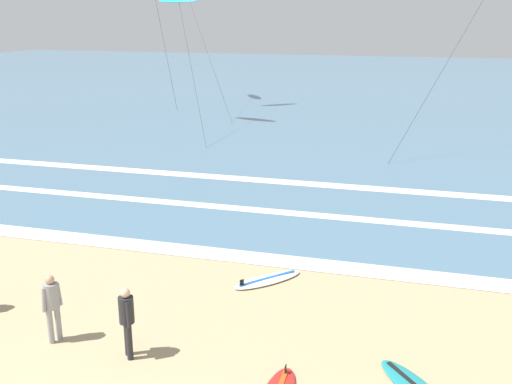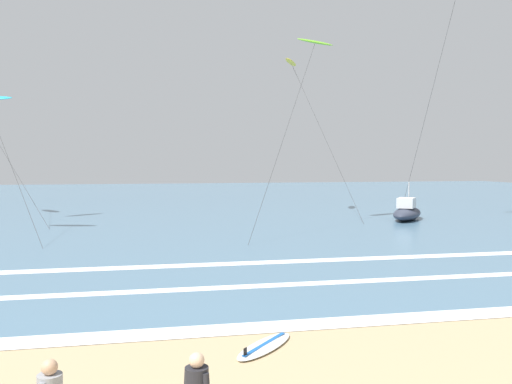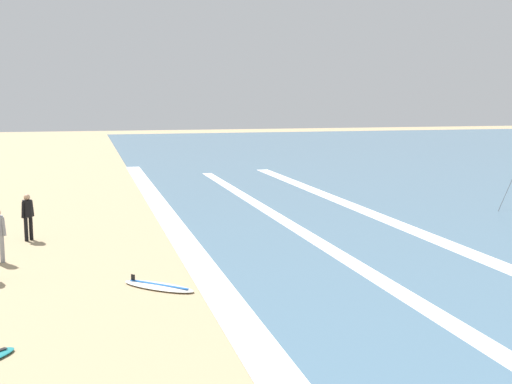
% 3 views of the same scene
% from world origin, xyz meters
% --- Properties ---
extents(wave_foam_shoreline, '(55.99, 0.92, 0.01)m').
position_xyz_m(wave_foam_shoreline, '(0.50, 9.86, 0.01)').
color(wave_foam_shoreline, white).
rests_on(wave_foam_shoreline, ocean_surface).
extents(wave_foam_mid_break, '(41.14, 0.59, 0.01)m').
position_xyz_m(wave_foam_mid_break, '(-1.77, 14.22, 0.01)').
color(wave_foam_mid_break, white).
rests_on(wave_foam_mid_break, ocean_surface).
extents(wave_foam_outer_break, '(47.96, 0.77, 0.01)m').
position_xyz_m(wave_foam_outer_break, '(0.53, 18.23, 0.01)').
color(wave_foam_outer_break, white).
rests_on(wave_foam_outer_break, ocean_surface).
extents(surfer_background_far, '(0.41, 0.43, 1.60)m').
position_xyz_m(surfer_background_far, '(-4.66, 4.78, 0.96)').
color(surfer_background_far, black).
rests_on(surfer_background_far, ground).
extents(surfboard_foreground_flat, '(1.86, 1.96, 0.25)m').
position_xyz_m(surfboard_foreground_flat, '(1.98, 8.45, 0.05)').
color(surfboard_foreground_flat, silver).
rests_on(surfboard_foreground_flat, ground).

